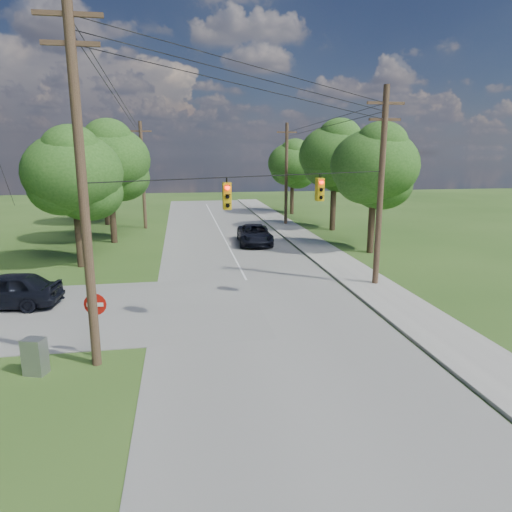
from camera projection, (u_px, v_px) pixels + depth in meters
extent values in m
plane|color=#2C4C19|center=(231.00, 360.00, 16.11)|extent=(140.00, 140.00, 0.00)
cube|color=gray|center=(262.00, 309.00, 21.23)|extent=(10.00, 100.00, 0.03)
cube|color=#ACAAA1|center=(396.00, 301.00, 22.28)|extent=(2.60, 100.00, 0.12)
cylinder|color=brown|center=(83.00, 190.00, 14.44)|extent=(0.32, 0.32, 12.00)
cube|color=brown|center=(68.00, 14.00, 13.31)|extent=(2.00, 0.12, 0.14)
cube|color=brown|center=(70.00, 43.00, 13.49)|extent=(1.70, 0.12, 0.14)
cylinder|color=brown|center=(381.00, 189.00, 24.05)|extent=(0.32, 0.32, 10.50)
cube|color=brown|center=(386.00, 103.00, 23.09)|extent=(2.00, 0.12, 0.14)
cube|color=brown|center=(385.00, 119.00, 23.27)|extent=(1.70, 0.12, 0.14)
cylinder|color=brown|center=(286.00, 175.00, 45.28)|extent=(0.32, 0.32, 10.00)
cube|color=brown|center=(287.00, 132.00, 44.37)|extent=(2.00, 0.12, 0.14)
cylinder|color=brown|center=(143.00, 176.00, 43.08)|extent=(0.32, 0.32, 10.00)
cube|color=brown|center=(140.00, 131.00, 42.17)|extent=(2.00, 0.12, 0.14)
cylinder|color=black|center=(270.00, 70.00, 18.20)|extent=(13.52, 7.63, 1.53)
cylinder|color=black|center=(270.00, 81.00, 18.29)|extent=(13.52, 7.63, 1.53)
cylinder|color=black|center=(270.00, 92.00, 18.38)|extent=(13.52, 7.63, 1.53)
cylinder|color=black|center=(321.00, 122.00, 33.73)|extent=(0.03, 22.00, 0.53)
cylinder|color=black|center=(123.00, 103.00, 27.74)|extent=(0.43, 29.60, 2.03)
cylinder|color=black|center=(321.00, 128.00, 33.82)|extent=(0.03, 22.00, 0.53)
cylinder|color=black|center=(124.00, 110.00, 27.83)|extent=(0.43, 29.60, 2.03)
cylinder|color=black|center=(269.00, 176.00, 19.12)|extent=(13.52, 7.63, 0.04)
cube|color=gold|center=(227.00, 196.00, 17.84)|extent=(0.32, 0.22, 1.05)
sphere|color=#FF0C05|center=(227.00, 188.00, 17.63)|extent=(0.17, 0.17, 0.17)
cube|color=gold|center=(227.00, 196.00, 18.07)|extent=(0.32, 0.22, 1.05)
sphere|color=#FF0C05|center=(226.00, 187.00, 18.13)|extent=(0.17, 0.17, 0.17)
cube|color=gold|center=(320.00, 190.00, 21.05)|extent=(0.32, 0.22, 1.05)
sphere|color=#FF0C05|center=(322.00, 182.00, 20.84)|extent=(0.17, 0.17, 0.17)
cube|color=gold|center=(319.00, 189.00, 21.28)|extent=(0.32, 0.22, 1.05)
sphere|color=#FF0C05|center=(318.00, 182.00, 21.34)|extent=(0.17, 0.17, 0.17)
cylinder|color=#422F21|center=(79.00, 243.00, 28.92)|extent=(0.45, 0.45, 3.15)
ellipsoid|color=#1F4B16|center=(73.00, 173.00, 27.96)|extent=(6.00, 6.00, 4.92)
cylinder|color=#422F21|center=(113.00, 221.00, 36.74)|extent=(0.50, 0.50, 3.50)
ellipsoid|color=#1F4B16|center=(109.00, 160.00, 35.67)|extent=(6.40, 6.40, 5.25)
cylinder|color=#422F21|center=(106.00, 208.00, 46.07)|extent=(0.48, 0.47, 3.32)
ellipsoid|color=#1F4B16|center=(103.00, 162.00, 45.05)|extent=(6.00, 6.00, 4.92)
cylinder|color=#422F21|center=(371.00, 230.00, 33.04)|extent=(0.48, 0.48, 3.32)
ellipsoid|color=#1F4B16|center=(375.00, 165.00, 32.02)|extent=(6.20, 6.20, 5.08)
cylinder|color=#422F21|center=(333.00, 211.00, 42.70)|extent=(0.52, 0.52, 3.67)
ellipsoid|color=#1F4B16|center=(335.00, 155.00, 41.58)|extent=(6.60, 6.60, 5.41)
cylinder|color=#422F21|center=(292.00, 201.00, 54.15)|extent=(0.45, 0.45, 3.15)
ellipsoid|color=#1F4B16|center=(293.00, 163.00, 53.18)|extent=(5.80, 5.80, 4.76)
imported|color=black|center=(6.00, 290.00, 21.28)|extent=(5.12, 2.53, 1.68)
imported|color=black|center=(255.00, 234.00, 36.26)|extent=(2.87, 5.66, 1.53)
cube|color=gray|center=(35.00, 356.00, 14.94)|extent=(0.81, 0.69, 1.24)
cylinder|color=gray|center=(97.00, 327.00, 16.08)|extent=(0.06, 0.06, 2.29)
cylinder|color=#AC120C|center=(95.00, 304.00, 15.90)|extent=(0.79, 0.14, 0.79)
cube|color=white|center=(95.00, 305.00, 15.87)|extent=(0.57, 0.11, 0.14)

